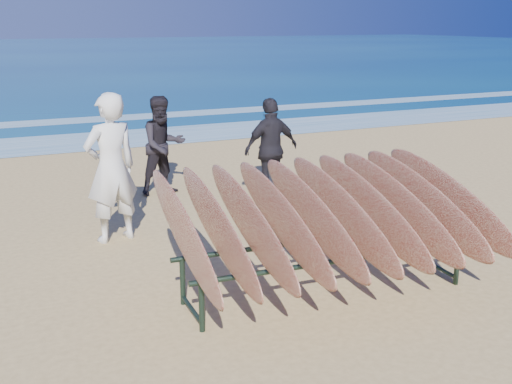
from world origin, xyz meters
TOP-DOWN VIEW (x-y plane):
  - ground at (0.00, 0.00)m, footprint 120.00×120.00m
  - foam_near at (0.00, 10.00)m, footprint 160.00×160.00m
  - foam_far at (0.00, 13.50)m, footprint 160.00×160.00m
  - surfboard_rack at (0.38, -0.14)m, footprint 3.27×2.60m
  - person_white at (-1.27, 2.57)m, footprint 0.81×0.62m
  - person_dark_a at (0.05, 4.59)m, footprint 0.90×0.75m
  - person_dark_b at (1.56, 3.58)m, footprint 1.00×0.49m

SIDE VIEW (x-z plane):
  - ground at x=0.00m, z-range 0.00..0.00m
  - foam_far at x=0.00m, z-range 0.01..0.01m
  - foam_near at x=0.00m, z-range 0.01..0.01m
  - person_dark_a at x=0.05m, z-range 0.00..1.65m
  - person_dark_b at x=1.56m, z-range 0.00..1.65m
  - surfboard_rack at x=0.38m, z-range 0.17..1.62m
  - person_white at x=-1.27m, z-range 0.00..1.97m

